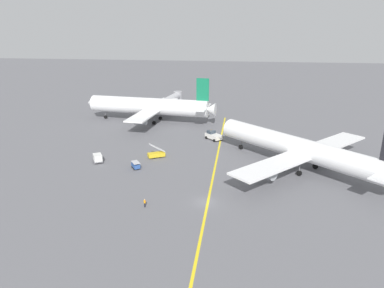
{
  "coord_description": "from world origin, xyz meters",
  "views": [
    {
      "loc": [
        6.57,
        -63.78,
        33.63
      ],
      "look_at": [
        -6.37,
        24.4,
        4.0
      ],
      "focal_mm": 33.35,
      "sensor_mm": 36.0,
      "label": 1
    }
  ],
  "objects": [
    {
      "name": "ground_plane",
      "position": [
        0.0,
        0.0,
        0.0
      ],
      "size": [
        600.0,
        600.0,
        0.0
      ],
      "primitive_type": "plane",
      "color": "slate"
    },
    {
      "name": "airliner_being_pushed",
      "position": [
        20.5,
        20.9,
        5.23
      ],
      "size": [
        42.29,
        40.09,
        15.28
      ],
      "color": "white",
      "rests_on": "ground"
    },
    {
      "name": "gse_container_dolly_flat",
      "position": [
        -30.09,
        17.93,
        1.17
      ],
      "size": [
        3.55,
        3.88,
        2.15
      ],
      "color": "slate",
      "rests_on": "ground"
    },
    {
      "name": "ground_crew_marshaller_foreground",
      "position": [
        -11.56,
        -3.69,
        0.92
      ],
      "size": [
        0.45,
        0.37,
        1.75
      ],
      "color": "black",
      "rests_on": "ground"
    },
    {
      "name": "taxiway_stripe",
      "position": [
        0.33,
        10.0,
        0.0
      ],
      "size": [
        1.51,
        120.0,
        0.01
      ],
      "primitive_type": "cube",
      "rotation": [
        0.0,
        0.0,
        0.01
      ],
      "color": "yellow",
      "rests_on": "ground"
    },
    {
      "name": "jet_bridge",
      "position": [
        -23.26,
        83.18,
        4.42
      ],
      "size": [
        6.13,
        18.92,
        6.2
      ],
      "color": "#B7B7BC",
      "rests_on": "ground"
    },
    {
      "name": "pushback_tug",
      "position": [
        -2.23,
        41.72,
        1.27
      ],
      "size": [
        7.18,
        6.98,
        2.98
      ],
      "color": "white",
      "rests_on": "ground"
    },
    {
      "name": "gse_baggage_cart_trailing",
      "position": [
        -19.1,
        15.21,
        0.86
      ],
      "size": [
        2.86,
        3.14,
        1.71
      ],
      "color": "#2D5199",
      "rests_on": "ground"
    },
    {
      "name": "airliner_at_gate_left",
      "position": [
        -27.28,
        60.04,
        5.74
      ],
      "size": [
        49.6,
        40.27,
        16.56
      ],
      "color": "white",
      "rests_on": "ground"
    },
    {
      "name": "gse_stair_truck_yellow",
      "position": [
        -15.92,
        23.65,
        1.03
      ],
      "size": [
        4.9,
        3.96,
        4.06
      ],
      "color": "gold",
      "rests_on": "ground"
    }
  ]
}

